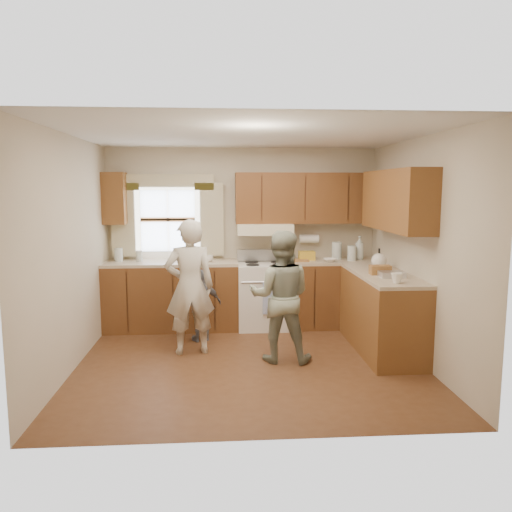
{
  "coord_description": "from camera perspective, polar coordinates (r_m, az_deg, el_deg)",
  "views": [
    {
      "loc": [
        -0.31,
        -5.37,
        1.94
      ],
      "look_at": [
        0.1,
        0.4,
        1.15
      ],
      "focal_mm": 35.0,
      "sensor_mm": 36.0,
      "label": 1
    }
  ],
  "objects": [
    {
      "name": "child",
      "position": [
        6.4,
        -6.23,
        -5.61
      ],
      "size": [
        0.59,
        0.45,
        0.92
      ],
      "primitive_type": "imported",
      "rotation": [
        0.0,
        0.0,
        3.61
      ],
      "color": "slate",
      "rests_on": "ground"
    },
    {
      "name": "room",
      "position": [
        5.43,
        -0.76,
        0.46
      ],
      "size": [
        3.8,
        3.8,
        3.8
      ],
      "color": "#4F2D18",
      "rests_on": "ground"
    },
    {
      "name": "woman_right",
      "position": [
        5.6,
        2.81,
        -4.63
      ],
      "size": [
        0.81,
        0.68,
        1.48
      ],
      "primitive_type": "imported",
      "rotation": [
        0.0,
        0.0,
        2.96
      ],
      "color": "#2D462F",
      "rests_on": "ground"
    },
    {
      "name": "stove",
      "position": [
        6.99,
        1.04,
        -4.39
      ],
      "size": [
        0.76,
        0.67,
        1.07
      ],
      "color": "silver",
      "rests_on": "ground"
    },
    {
      "name": "woman_left",
      "position": [
        5.88,
        -7.57,
        -3.53
      ],
      "size": [
        0.64,
        0.47,
        1.59
      ],
      "primitive_type": "imported",
      "rotation": [
        0.0,
        0.0,
        3.32
      ],
      "color": "beige",
      "rests_on": "ground"
    },
    {
      "name": "kitchen_fixtures",
      "position": [
        6.61,
        4.05,
        -1.84
      ],
      "size": [
        3.8,
        2.25,
        2.15
      ],
      "color": "#42240E",
      "rests_on": "ground"
    }
  ]
}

